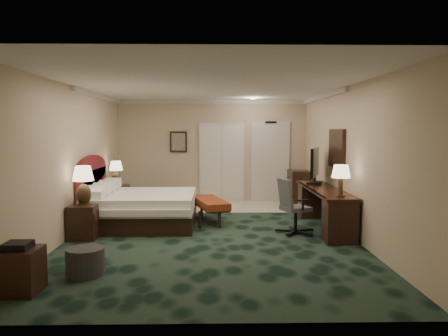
{
  "coord_description": "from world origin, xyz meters",
  "views": [
    {
      "loc": [
        0.07,
        -7.9,
        1.9
      ],
      "look_at": [
        0.25,
        0.6,
        1.17
      ],
      "focal_mm": 35.0,
      "sensor_mm": 36.0,
      "label": 1
    }
  ],
  "objects_px": {
    "minibar": "(298,187)",
    "bed": "(143,209)",
    "lamp_far": "(116,174)",
    "tv": "(315,166)",
    "side_table": "(19,271)",
    "ottoman": "(85,261)",
    "desk": "(324,208)",
    "lamp_near": "(83,186)",
    "nightstand_near": "(84,222)",
    "nightstand_far": "(118,198)",
    "bed_bench": "(210,210)",
    "desk_chair": "(296,206)"
  },
  "relations": [
    {
      "from": "side_table",
      "to": "desk_chair",
      "type": "relative_size",
      "value": 0.51
    },
    {
      "from": "nightstand_near",
      "to": "nightstand_far",
      "type": "height_order",
      "value": "nightstand_near"
    },
    {
      "from": "lamp_far",
      "to": "side_table",
      "type": "relative_size",
      "value": 1.13
    },
    {
      "from": "side_table",
      "to": "desk",
      "type": "height_order",
      "value": "desk"
    },
    {
      "from": "bed",
      "to": "bed_bench",
      "type": "relative_size",
      "value": 1.47
    },
    {
      "from": "lamp_far",
      "to": "tv",
      "type": "bearing_deg",
      "value": -14.74
    },
    {
      "from": "lamp_near",
      "to": "lamp_far",
      "type": "xyz_separation_m",
      "value": [
        -0.04,
        2.67,
        -0.05
      ]
    },
    {
      "from": "lamp_far",
      "to": "bed_bench",
      "type": "height_order",
      "value": "lamp_far"
    },
    {
      "from": "bed",
      "to": "tv",
      "type": "bearing_deg",
      "value": 6.93
    },
    {
      "from": "bed",
      "to": "nightstand_far",
      "type": "distance_m",
      "value": 1.86
    },
    {
      "from": "desk",
      "to": "desk_chair",
      "type": "bearing_deg",
      "value": -145.05
    },
    {
      "from": "lamp_near",
      "to": "bed_bench",
      "type": "relative_size",
      "value": 0.49
    },
    {
      "from": "bed_bench",
      "to": "minibar",
      "type": "bearing_deg",
      "value": 26.69
    },
    {
      "from": "nightstand_far",
      "to": "ottoman",
      "type": "distance_m",
      "value": 4.69
    },
    {
      "from": "side_table",
      "to": "bed_bench",
      "type": "bearing_deg",
      "value": 61.09
    },
    {
      "from": "bed",
      "to": "nightstand_far",
      "type": "relative_size",
      "value": 3.46
    },
    {
      "from": "side_table",
      "to": "tv",
      "type": "height_order",
      "value": "tv"
    },
    {
      "from": "bed",
      "to": "tv",
      "type": "height_order",
      "value": "tv"
    },
    {
      "from": "minibar",
      "to": "bed",
      "type": "bearing_deg",
      "value": -145.73
    },
    {
      "from": "desk",
      "to": "minibar",
      "type": "xyz_separation_m",
      "value": [
        0.03,
        2.76,
        0.05
      ]
    },
    {
      "from": "nightstand_near",
      "to": "tv",
      "type": "relative_size",
      "value": 0.62
    },
    {
      "from": "lamp_near",
      "to": "tv",
      "type": "height_order",
      "value": "tv"
    },
    {
      "from": "nightstand_far",
      "to": "ottoman",
      "type": "bearing_deg",
      "value": -82.61
    },
    {
      "from": "lamp_near",
      "to": "side_table",
      "type": "distance_m",
      "value": 2.64
    },
    {
      "from": "lamp_near",
      "to": "side_table",
      "type": "relative_size",
      "value": 1.32
    },
    {
      "from": "lamp_near",
      "to": "side_table",
      "type": "height_order",
      "value": "lamp_near"
    },
    {
      "from": "side_table",
      "to": "ottoman",
      "type": "bearing_deg",
      "value": 46.72
    },
    {
      "from": "nightstand_far",
      "to": "minibar",
      "type": "relative_size",
      "value": 0.68
    },
    {
      "from": "lamp_far",
      "to": "minibar",
      "type": "relative_size",
      "value": 0.67
    },
    {
      "from": "minibar",
      "to": "bed_bench",
      "type": "bearing_deg",
      "value": -136.91
    },
    {
      "from": "bed",
      "to": "bed_bench",
      "type": "xyz_separation_m",
      "value": [
        1.34,
        0.34,
        -0.09
      ]
    },
    {
      "from": "side_table",
      "to": "desk",
      "type": "xyz_separation_m",
      "value": [
        4.42,
        3.32,
        0.13
      ]
    },
    {
      "from": "side_table",
      "to": "minibar",
      "type": "relative_size",
      "value": 0.6
    },
    {
      "from": "bed",
      "to": "ottoman",
      "type": "distance_m",
      "value": 3.02
    },
    {
      "from": "nightstand_far",
      "to": "tv",
      "type": "distance_m",
      "value": 4.65
    },
    {
      "from": "bed_bench",
      "to": "side_table",
      "type": "bearing_deg",
      "value": -135.31
    },
    {
      "from": "bed",
      "to": "nightstand_near",
      "type": "relative_size",
      "value": 3.45
    },
    {
      "from": "nightstand_near",
      "to": "nightstand_far",
      "type": "bearing_deg",
      "value": 90.02
    },
    {
      "from": "nightstand_far",
      "to": "desk",
      "type": "height_order",
      "value": "desk"
    },
    {
      "from": "bed_bench",
      "to": "minibar",
      "type": "height_order",
      "value": "minibar"
    },
    {
      "from": "nightstand_far",
      "to": "desk",
      "type": "relative_size",
      "value": 0.22
    },
    {
      "from": "bed",
      "to": "bed_bench",
      "type": "bearing_deg",
      "value": 14.17
    },
    {
      "from": "ottoman",
      "to": "side_table",
      "type": "distance_m",
      "value": 0.86
    },
    {
      "from": "ottoman",
      "to": "side_table",
      "type": "relative_size",
      "value": 0.96
    },
    {
      "from": "lamp_near",
      "to": "desk_chair",
      "type": "bearing_deg",
      "value": 4.91
    },
    {
      "from": "nightstand_far",
      "to": "bed",
      "type": "bearing_deg",
      "value": -62.12
    },
    {
      "from": "side_table",
      "to": "desk_chair",
      "type": "xyz_separation_m",
      "value": [
        3.78,
        2.88,
        0.25
      ]
    },
    {
      "from": "side_table",
      "to": "tv",
      "type": "distance_m",
      "value": 6.05
    },
    {
      "from": "desk_chair",
      "to": "lamp_far",
      "type": "bearing_deg",
      "value": 127.49
    },
    {
      "from": "ottoman",
      "to": "tv",
      "type": "xyz_separation_m",
      "value": [
        3.81,
        3.44,
        0.97
      ]
    }
  ]
}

